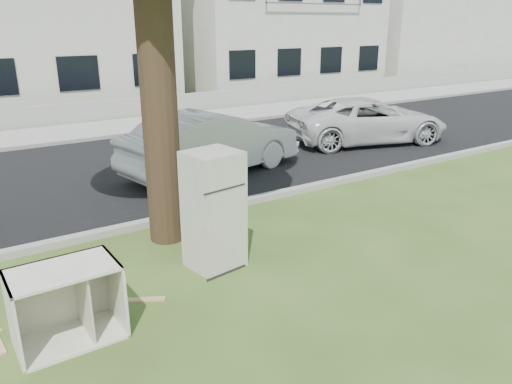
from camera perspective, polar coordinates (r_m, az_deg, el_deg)
ground at (r=7.00m, az=-1.03°, el=-9.62°), size 120.00×120.00×0.00m
road at (r=12.15m, az=-16.28°, el=2.18°), size 120.00×7.00×0.01m
kerb_near at (r=8.97m, az=-9.40°, el=-3.23°), size 120.00×0.18×0.12m
kerb_far at (r=15.49m, az=-20.27°, el=5.26°), size 120.00×0.18×0.12m
sidewalk at (r=16.87m, az=-21.45°, el=6.18°), size 120.00×2.80×0.01m
low_wall at (r=18.36m, az=-22.69°, el=8.07°), size 120.00×0.15×0.70m
townhouse_center at (r=22.95m, az=-26.35°, el=18.02°), size 11.22×8.16×7.44m
townhouse_right at (r=27.36m, az=0.80°, el=19.07°), size 10.20×8.16×6.84m
filler_right at (r=37.35m, az=19.39°, el=17.67°), size 16.00×9.00×6.40m
fridge at (r=6.98m, az=-4.86°, el=-2.10°), size 0.78×0.74×1.69m
cabinet at (r=5.90m, az=-20.82°, el=-11.96°), size 1.13×0.71×0.87m
plank_b at (r=6.63m, az=-14.41°, el=-11.89°), size 0.86×0.52×0.02m
car_center at (r=11.52m, az=-5.01°, el=5.65°), size 4.55×2.33×1.43m
car_right at (r=14.91m, az=12.64°, el=8.01°), size 5.02×3.36×1.28m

